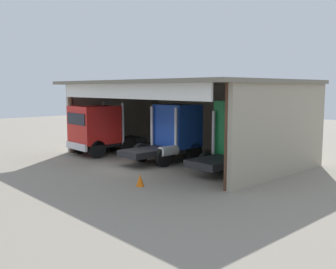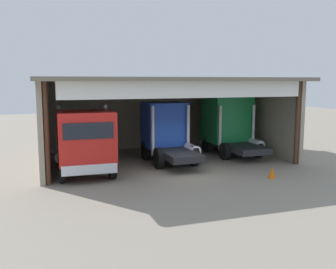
{
  "view_description": "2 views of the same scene",
  "coord_description": "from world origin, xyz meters",
  "px_view_note": "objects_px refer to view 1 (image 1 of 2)",
  "views": [
    {
      "loc": [
        16.71,
        -12.61,
        4.38
      ],
      "look_at": [
        0.0,
        2.89,
        1.61
      ],
      "focal_mm": 40.99,
      "sensor_mm": 36.0,
      "label": 1
    },
    {
      "loc": [
        -7.04,
        -17.39,
        4.63
      ],
      "look_at": [
        0.0,
        2.89,
        1.61
      ],
      "focal_mm": 40.88,
      "sensor_mm": 36.0,
      "label": 2
    }
  ],
  "objects_px": {
    "truck_blue_left_bay": "(173,132)",
    "oil_drum": "(241,150)",
    "tool_cart": "(184,142)",
    "truck_green_center_right_bay": "(244,134)",
    "truck_red_center_bay": "(98,128)",
    "traffic_cone": "(140,180)"
  },
  "relations": [
    {
      "from": "truck_red_center_bay",
      "to": "oil_drum",
      "type": "distance_m",
      "value": 9.44
    },
    {
      "from": "truck_red_center_bay",
      "to": "tool_cart",
      "type": "bearing_deg",
      "value": -107.47
    },
    {
      "from": "truck_blue_left_bay",
      "to": "oil_drum",
      "type": "relative_size",
      "value": 5.44
    },
    {
      "from": "traffic_cone",
      "to": "truck_red_center_bay",
      "type": "bearing_deg",
      "value": 159.06
    },
    {
      "from": "oil_drum",
      "to": "traffic_cone",
      "type": "xyz_separation_m",
      "value": [
        1.33,
        -9.32,
        -0.19
      ]
    },
    {
      "from": "tool_cart",
      "to": "traffic_cone",
      "type": "xyz_separation_m",
      "value": [
        6.36,
        -9.22,
        -0.22
      ]
    },
    {
      "from": "oil_drum",
      "to": "tool_cart",
      "type": "distance_m",
      "value": 5.03
    },
    {
      "from": "truck_blue_left_bay",
      "to": "oil_drum",
      "type": "distance_m",
      "value": 4.68
    },
    {
      "from": "truck_blue_left_bay",
      "to": "tool_cart",
      "type": "height_order",
      "value": "truck_blue_left_bay"
    },
    {
      "from": "truck_blue_left_bay",
      "to": "truck_red_center_bay",
      "type": "bearing_deg",
      "value": -156.77
    },
    {
      "from": "truck_red_center_bay",
      "to": "truck_blue_left_bay",
      "type": "distance_m",
      "value": 5.36
    },
    {
      "from": "truck_blue_left_bay",
      "to": "truck_green_center_right_bay",
      "type": "relative_size",
      "value": 0.97
    },
    {
      "from": "truck_green_center_right_bay",
      "to": "oil_drum",
      "type": "height_order",
      "value": "truck_green_center_right_bay"
    },
    {
      "from": "truck_red_center_bay",
      "to": "tool_cart",
      "type": "distance_m",
      "value": 6.46
    },
    {
      "from": "truck_blue_left_bay",
      "to": "truck_green_center_right_bay",
      "type": "xyz_separation_m",
      "value": [
        4.51,
        0.93,
        0.2
      ]
    },
    {
      "from": "tool_cart",
      "to": "truck_green_center_right_bay",
      "type": "bearing_deg",
      "value": -21.54
    },
    {
      "from": "truck_green_center_right_bay",
      "to": "traffic_cone",
      "type": "xyz_separation_m",
      "value": [
        -1.0,
        -6.31,
        -1.66
      ]
    },
    {
      "from": "truck_blue_left_bay",
      "to": "oil_drum",
      "type": "bearing_deg",
      "value": 60.65
    },
    {
      "from": "oil_drum",
      "to": "tool_cart",
      "type": "bearing_deg",
      "value": -178.83
    },
    {
      "from": "oil_drum",
      "to": "truck_red_center_bay",
      "type": "bearing_deg",
      "value": -139.25
    },
    {
      "from": "oil_drum",
      "to": "truck_green_center_right_bay",
      "type": "bearing_deg",
      "value": -52.21
    },
    {
      "from": "truck_red_center_bay",
      "to": "truck_green_center_right_bay",
      "type": "relative_size",
      "value": 0.97
    }
  ]
}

